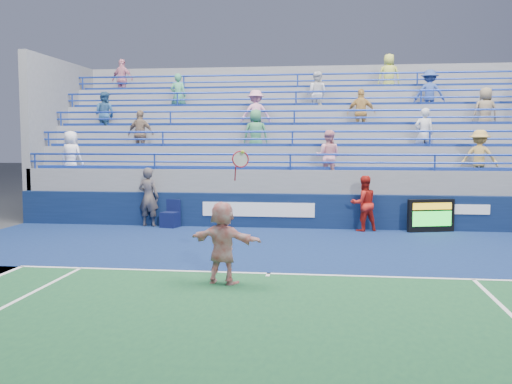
# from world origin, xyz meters

# --- Properties ---
(ground) EXTENTS (120.00, 120.00, 0.00)m
(ground) POSITION_xyz_m (0.00, 0.00, 0.00)
(ground) COLOR #333538
(sponsor_wall) EXTENTS (18.00, 0.32, 1.10)m
(sponsor_wall) POSITION_xyz_m (0.00, 6.50, 0.55)
(sponsor_wall) COLOR #0A1838
(sponsor_wall) RESTS_ON ground
(bleacher_stand) EXTENTS (18.00, 5.62, 6.13)m
(bleacher_stand) POSITION_xyz_m (-0.00, 10.27, 1.55)
(bleacher_stand) COLOR slate
(bleacher_stand) RESTS_ON ground
(serve_speed_board) EXTENTS (1.45, 0.56, 1.01)m
(serve_speed_board) POSITION_xyz_m (4.33, 6.16, 0.51)
(serve_speed_board) COLOR black
(serve_speed_board) RESTS_ON ground
(judge_chair) EXTENTS (0.61, 0.62, 0.90)m
(judge_chair) POSITION_xyz_m (-3.82, 6.11, 0.29)
(judge_chair) COLOR #0C123B
(judge_chair) RESTS_ON ground
(tennis_player) EXTENTS (1.57, 0.90, 2.59)m
(tennis_player) POSITION_xyz_m (-0.80, -0.89, 0.81)
(tennis_player) COLOR white
(tennis_player) RESTS_ON ground
(line_judge) EXTENTS (0.78, 0.59, 1.93)m
(line_judge) POSITION_xyz_m (-4.58, 6.25, 0.97)
(line_judge) COLOR #121A33
(line_judge) RESTS_ON ground
(ball_girl) EXTENTS (1.02, 0.91, 1.72)m
(ball_girl) POSITION_xyz_m (2.30, 6.12, 0.86)
(ball_girl) COLOR #B21C14
(ball_girl) RESTS_ON ground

